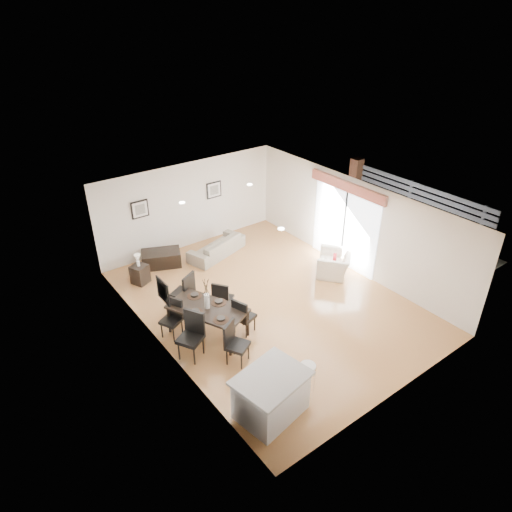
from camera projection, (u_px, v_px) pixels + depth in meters
ground at (269, 302)px, 11.92m from camera, size 8.00×8.00×0.00m
wall_back at (189, 205)px, 14.03m from camera, size 6.00×0.04×2.70m
wall_front at (403, 343)px, 8.47m from camera, size 6.00×0.04×2.70m
wall_left at (159, 299)px, 9.69m from camera, size 0.04×8.00×2.70m
wall_right at (353, 225)px, 12.81m from camera, size 0.04×8.00×2.70m
ceiling at (270, 207)px, 10.58m from camera, size 6.00×8.00×0.02m
sofa at (217, 246)px, 13.96m from camera, size 2.07×1.28×0.56m
armchair at (334, 264)px, 12.96m from camera, size 1.36×1.34×0.66m
courtyard_plant_a at (415, 237)px, 14.34m from camera, size 0.76×0.69×0.74m
courtyard_plant_b at (371, 215)px, 15.91m from camera, size 0.42×0.42×0.59m
dining_table at (207, 310)px, 10.47m from camera, size 1.57×2.02×0.75m
dining_chair_wnear at (192, 332)px, 9.89m from camera, size 0.67×0.67×1.10m
dining_chair_wfar at (173, 315)px, 10.54m from camera, size 0.57×0.57×0.95m
dining_chair_enear at (242, 315)px, 10.54m from camera, size 0.55×0.55×0.96m
dining_chair_efar at (222, 297)px, 11.16m from camera, size 0.61×0.61×0.97m
dining_chair_head at (234, 341)px, 9.72m from camera, size 0.61×0.61×1.00m
dining_chair_foot at (185, 290)px, 11.31m from camera, size 0.65×0.65×1.07m
vase at (207, 296)px, 10.28m from camera, size 0.98×1.50×0.76m
coffee_table at (161, 258)px, 13.44m from camera, size 1.29×1.06×0.45m
side_table at (140, 274)px, 12.59m from camera, size 0.54×0.54×0.54m
table_lamp at (138, 259)px, 12.34m from camera, size 0.19×0.19×0.36m
cushion at (335, 260)px, 12.75m from camera, size 0.27×0.26×0.29m
kitchen_island at (271, 395)px, 8.52m from camera, size 1.48×1.24×0.93m
bar_stool at (308, 369)px, 8.93m from camera, size 0.32×0.32×0.70m
framed_print_back_left at (140, 209)px, 13.03m from camera, size 0.52×0.04×0.52m
framed_print_back_right at (214, 190)px, 14.33m from camera, size 0.52×0.04×0.52m
framed_print_left_wall at (163, 291)px, 9.42m from camera, size 0.04×0.52×0.52m
sliding_door at (345, 212)px, 12.84m from camera, size 0.12×2.70×2.57m
courtyard at (398, 203)px, 15.27m from camera, size 6.00×6.00×2.00m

